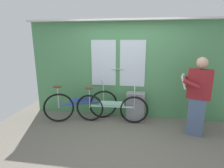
{
  "coord_description": "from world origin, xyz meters",
  "views": [
    {
      "loc": [
        0.33,
        -3.07,
        1.89
      ],
      "look_at": [
        -0.23,
        0.5,
        0.99
      ],
      "focal_mm": 28.75,
      "sensor_mm": 36.0,
      "label": 1
    }
  ],
  "objects_px": {
    "bicycle_near_door": "(81,105)",
    "bicycle_leaning_behind": "(111,108)",
    "passenger_reading_newspaper": "(198,95)",
    "trash_bin_by_wall": "(135,106)"
  },
  "relations": [
    {
      "from": "passenger_reading_newspaper",
      "to": "trash_bin_by_wall",
      "type": "relative_size",
      "value": 2.36
    },
    {
      "from": "bicycle_leaning_behind",
      "to": "passenger_reading_newspaper",
      "type": "distance_m",
      "value": 1.85
    },
    {
      "from": "passenger_reading_newspaper",
      "to": "trash_bin_by_wall",
      "type": "distance_m",
      "value": 1.41
    },
    {
      "from": "bicycle_leaning_behind",
      "to": "passenger_reading_newspaper",
      "type": "xyz_separation_m",
      "value": [
        1.76,
        -0.29,
        0.48
      ]
    },
    {
      "from": "trash_bin_by_wall",
      "to": "bicycle_leaning_behind",
      "type": "bearing_deg",
      "value": -155.79
    },
    {
      "from": "bicycle_leaning_behind",
      "to": "passenger_reading_newspaper",
      "type": "relative_size",
      "value": 1.07
    },
    {
      "from": "bicycle_near_door",
      "to": "bicycle_leaning_behind",
      "type": "relative_size",
      "value": 0.97
    },
    {
      "from": "bicycle_near_door",
      "to": "bicycle_leaning_behind",
      "type": "height_order",
      "value": "bicycle_near_door"
    },
    {
      "from": "bicycle_leaning_behind",
      "to": "passenger_reading_newspaper",
      "type": "bearing_deg",
      "value": -11.39
    },
    {
      "from": "passenger_reading_newspaper",
      "to": "trash_bin_by_wall",
      "type": "xyz_separation_m",
      "value": [
        -1.21,
        0.53,
        -0.5
      ]
    }
  ]
}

